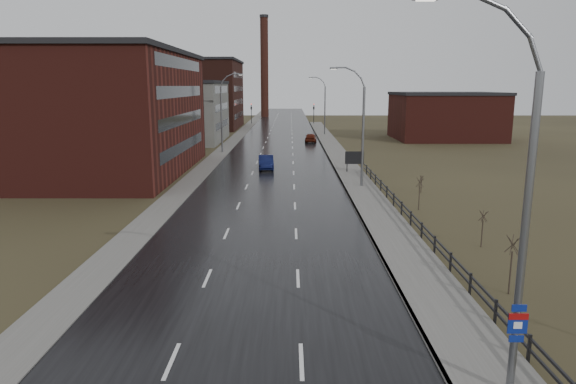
{
  "coord_description": "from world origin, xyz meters",
  "views": [
    {
      "loc": [
        1.89,
        -12.54,
        9.61
      ],
      "look_at": [
        1.77,
        19.34,
        3.0
      ],
      "focal_mm": 32.0,
      "sensor_mm": 36.0,
      "label": 1
    }
  ],
  "objects_px": {
    "billboard": "(354,158)",
    "car_far": "(311,138)",
    "car_near": "(266,163)",
    "streetlight_main": "(516,210)"
  },
  "relations": [
    {
      "from": "streetlight_main",
      "to": "car_far",
      "type": "height_order",
      "value": "streetlight_main"
    },
    {
      "from": "streetlight_main",
      "to": "car_near",
      "type": "xyz_separation_m",
      "value": [
        -9.39,
        44.93,
        -5.26
      ]
    },
    {
      "from": "streetlight_main",
      "to": "billboard",
      "type": "relative_size",
      "value": 4.91
    },
    {
      "from": "billboard",
      "to": "car_far",
      "type": "height_order",
      "value": "billboard"
    },
    {
      "from": "car_near",
      "to": "car_far",
      "type": "relative_size",
      "value": 1.03
    },
    {
      "from": "car_near",
      "to": "car_far",
      "type": "bearing_deg",
      "value": 73.58
    },
    {
      "from": "car_near",
      "to": "car_far",
      "type": "distance_m",
      "value": 29.88
    },
    {
      "from": "car_near",
      "to": "billboard",
      "type": "bearing_deg",
      "value": -18.95
    },
    {
      "from": "car_far",
      "to": "billboard",
      "type": "bearing_deg",
      "value": 101.49
    },
    {
      "from": "billboard",
      "to": "car_near",
      "type": "relative_size",
      "value": 0.51
    }
  ]
}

